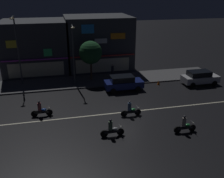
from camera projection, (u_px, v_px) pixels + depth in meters
ground_plane at (126, 112)px, 23.38m from camera, size 140.00×140.00×0.00m
lane_divider_stripe at (126, 112)px, 23.38m from camera, size 26.83×0.16×0.01m
sidewalk_far at (106, 80)px, 31.54m from camera, size 28.24×4.47×0.14m
storefront_left_block at (36, 47)px, 33.67m from camera, size 8.45×7.06×6.92m
storefront_center_block at (98, 42)px, 35.54m from camera, size 8.94×7.46×7.29m
streetlamp_west at (17, 46)px, 28.10m from camera, size 0.44×1.64×7.89m
streetlamp_mid at (73, 50)px, 28.30m from camera, size 0.44×1.64×6.95m
pedestrian_on_sidewalk at (112, 72)px, 31.29m from camera, size 0.32×0.32×1.90m
street_tree at (91, 53)px, 30.12m from camera, size 2.79×2.79×4.84m
parked_car_near_kerb at (200, 77)px, 29.93m from camera, size 4.30×1.98×1.67m
parked_car_trailing at (123, 83)px, 28.25m from camera, size 4.30×1.98×1.67m
motorcycle_lead at (185, 125)px, 19.86m from camera, size 1.90×0.60×1.52m
motorcycle_following at (130, 110)px, 22.43m from camera, size 1.90×0.60×1.52m
motorcycle_opposite_lane at (41, 110)px, 22.40m from camera, size 1.90×0.60×1.52m
motorcycle_trailing_far at (112, 129)px, 19.32m from camera, size 1.90×0.60×1.52m
traffic_cone at (159, 82)px, 30.00m from camera, size 0.36×0.36×0.55m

